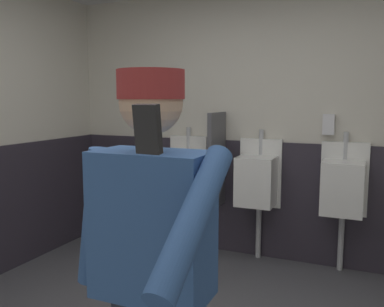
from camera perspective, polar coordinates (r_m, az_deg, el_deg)
The scene contains 9 objects.
wall_back at distance 4.04m, azimuth 10.14°, elevation 3.82°, with size 4.62×0.12×2.54m, color beige.
wainscot_band_back at distance 4.07m, azimuth 9.66°, elevation -6.27°, with size 4.02×0.03×1.12m, color #2D2833.
urinal_left at distance 4.14m, azimuth -1.15°, elevation -2.87°, with size 0.40×0.34×1.24m.
urinal_middle at distance 3.89m, azimuth 8.97°, elevation -3.63°, with size 0.40×0.34×1.24m.
urinal_right at distance 3.78m, azimuth 20.07°, elevation -4.34°, with size 0.40×0.34×1.24m.
privacy_divider_panel at distance 3.90m, azimuth 3.42°, elevation -0.94°, with size 0.04×0.40×0.90m, color #4C4C51.
person at distance 1.59m, azimuth -5.56°, elevation -13.23°, with size 0.65×0.60×1.63m.
cell_phone at distance 0.92m, azimuth -6.12°, elevation 3.35°, with size 0.06×0.02×0.11m, color black.
soap_dispenser at distance 3.84m, azimuth 18.31°, elevation 3.83°, with size 0.10×0.07×0.18m, color silver.
Camera 1 is at (0.93, -1.88, 1.53)m, focal length 38.72 mm.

